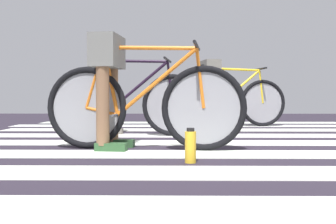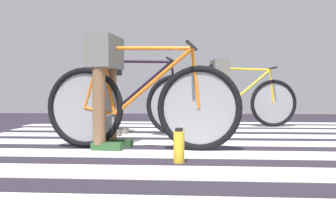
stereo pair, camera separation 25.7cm
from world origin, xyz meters
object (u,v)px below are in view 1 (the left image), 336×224
object	(u,v)px
cyclist_2_of_3	(103,80)
bicycle_3_of_3	(231,101)
water_bottle	(190,146)
cyclist_1_of_3	(108,76)
cyclist_3_of_3	(211,84)
bicycle_1_of_3	(143,105)
bicycle_2_of_3	(129,103)

from	to	relation	value
cyclist_2_of_3	bicycle_3_of_3	bearing A→B (deg)	44.69
cyclist_2_of_3	bicycle_3_of_3	size ratio (longest dim) A/B	0.58
cyclist_2_of_3	water_bottle	world-z (taller)	cyclist_2_of_3
bicycle_3_of_3	cyclist_2_of_3	bearing A→B (deg)	-151.95
cyclist_1_of_3	cyclist_2_of_3	xyz separation A→B (m)	(-0.26, 1.22, 0.01)
cyclist_2_of_3	cyclist_3_of_3	bearing A→B (deg)	49.14
bicycle_1_of_3	cyclist_1_of_3	bearing A→B (deg)	180.00
water_bottle	bicycle_1_of_3	bearing A→B (deg)	119.10
bicycle_1_of_3	water_bottle	xyz separation A→B (m)	(0.37, -0.67, -0.27)
cyclist_2_of_3	cyclist_3_of_3	world-z (taller)	same
bicycle_1_of_3	cyclist_2_of_3	size ratio (longest dim) A/B	1.73
water_bottle	cyclist_3_of_3	bearing A→B (deg)	82.09
cyclist_1_of_3	bicycle_2_of_3	xyz separation A→B (m)	(0.05, 1.18, -0.25)
bicycle_2_of_3	bicycle_1_of_3	bearing A→B (deg)	-71.39
cyclist_2_of_3	cyclist_3_of_3	distance (m)	1.88
bicycle_1_of_3	water_bottle	bearing A→B (deg)	-53.66
bicycle_2_of_3	water_bottle	size ratio (longest dim) A/B	7.19
bicycle_2_of_3	water_bottle	distance (m)	2.01
cyclist_1_of_3	bicycle_1_of_3	bearing A→B (deg)	-0.00
cyclist_1_of_3	bicycle_2_of_3	distance (m)	1.21
bicycle_2_of_3	cyclist_2_of_3	size ratio (longest dim) A/B	1.73
bicycle_1_of_3	bicycle_3_of_3	size ratio (longest dim) A/B	1.01
bicycle_2_of_3	cyclist_3_of_3	world-z (taller)	cyclist_3_of_3
cyclist_1_of_3	cyclist_2_of_3	size ratio (longest dim) A/B	0.98
water_bottle	bicycle_2_of_3	bearing A→B (deg)	108.49
bicycle_1_of_3	bicycle_3_of_3	world-z (taller)	same
cyclist_1_of_3	water_bottle	world-z (taller)	cyclist_1_of_3
bicycle_3_of_3	water_bottle	xyz separation A→B (m)	(-0.75, -3.26, -0.27)
bicycle_1_of_3	bicycle_3_of_3	xyz separation A→B (m)	(1.12, 2.58, 0.00)
bicycle_1_of_3	cyclist_2_of_3	world-z (taller)	cyclist_2_of_3
cyclist_3_of_3	bicycle_3_of_3	bearing A→B (deg)	0.00
cyclist_1_of_3	bicycle_3_of_3	bearing A→B (deg)	67.87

